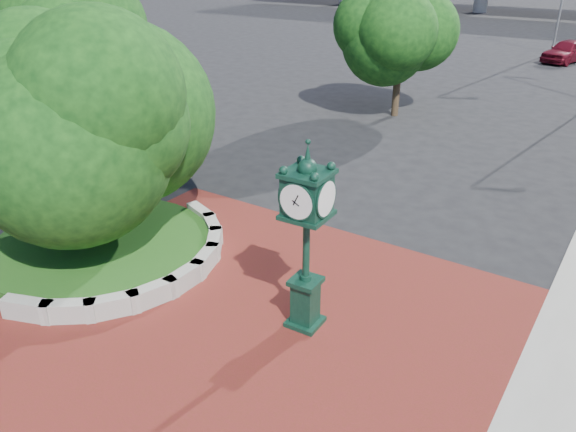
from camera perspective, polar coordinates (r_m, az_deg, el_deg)
The scene contains 9 objects.
ground at distance 13.71m, azimuth -4.77°, elevation -9.58°, with size 200.00×200.00×0.00m, color black.
plaza at distance 13.09m, azimuth -7.52°, elevation -11.57°, with size 12.00×12.00×0.04m, color maroon.
planter_wall at distance 15.15m, azimuth -12.95°, elevation -5.25°, with size 2.96×6.77×0.54m.
grass_bed at distance 16.76m, azimuth -18.43°, elevation -3.07°, with size 6.10×6.10×0.40m, color #124213.
tree_planter at distance 15.45m, azimuth -20.25°, elevation 8.47°, with size 5.20×5.20×6.33m.
tree_northwest at distance 24.59m, azimuth -22.76°, elevation 15.02°, with size 5.60×5.60×6.93m.
tree_street at distance 29.25m, azimuth 11.28°, elevation 16.12°, with size 4.40×4.40×5.45m.
post_clock at distance 11.93m, azimuth 1.89°, elevation -1.63°, with size 0.96×0.96×4.41m.
parked_car at distance 48.23m, azimuth 26.51°, elevation 14.78°, with size 1.96×4.87×1.66m, color maroon.
Camera 1 is at (7.10, -8.66, 7.92)m, focal length 35.00 mm.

